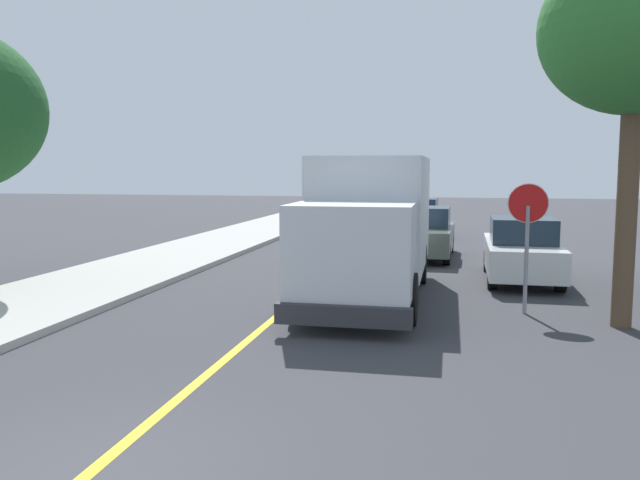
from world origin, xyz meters
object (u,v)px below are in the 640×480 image
Objects in this scene: parked_van_across at (522,251)px; street_tree_far_side at (636,31)px; parked_car_mid at (417,219)px; stop_sign at (527,223)px; box_truck at (371,220)px; parked_car_near at (424,234)px.

street_tree_far_side is at bearing -74.38° from parked_van_across.
parked_van_across is 0.64× the size of street_tree_far_side.
parked_van_across is 6.74m from street_tree_far_side.
stop_sign is at bearing -78.05° from parked_car_mid.
stop_sign reaches higher than parked_van_across.
parked_van_across is 1.67× the size of stop_sign.
parked_car_mid is at bearing 88.33° from box_truck.
parked_car_mid is at bearing 95.34° from parked_car_near.
stop_sign reaches higher than parked_car_mid.
parked_van_across is at bearing -55.46° from parked_car_near.
parked_van_across is (3.25, -9.90, 0.00)m from parked_car_mid.
stop_sign is (2.37, -7.86, 1.06)m from parked_car_near.
street_tree_far_side is (4.95, -1.90, 3.61)m from box_truck.
parked_van_across is at bearing 38.28° from box_truck.
stop_sign is at bearing -73.20° from parked_car_near.
parked_car_mid is 14.21m from stop_sign.
box_truck is 3.48m from stop_sign.
parked_car_near is at bearing 114.89° from street_tree_far_side.
stop_sign is (2.93, -13.86, 1.06)m from parked_car_mid.
box_truck is 4.71m from parked_van_across.
parked_van_across is (2.69, -3.91, 0.00)m from parked_car_near.
parked_car_mid is at bearing 101.95° from stop_sign.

